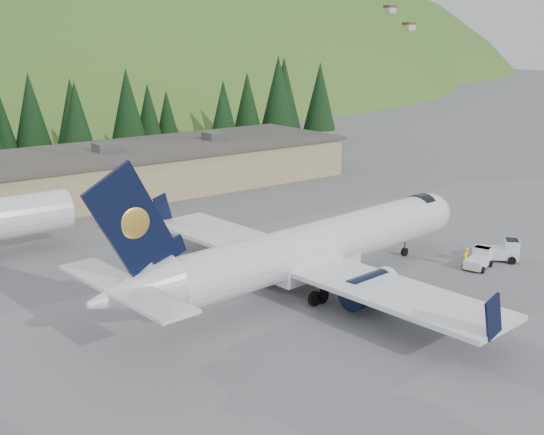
{
  "coord_description": "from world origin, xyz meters",
  "views": [
    {
      "loc": [
        -32.18,
        -36.31,
        18.35
      ],
      "look_at": [
        0.0,
        6.0,
        4.0
      ],
      "focal_mm": 45.0,
      "sensor_mm": 36.0,
      "label": 1
    }
  ],
  "objects_px": {
    "baggage_tug_a": "(479,259)",
    "terminal_building": "(66,178)",
    "baggage_tug_b": "(501,251)",
    "ramp_worker": "(465,258)",
    "airliner": "(311,249)"
  },
  "relations": [
    {
      "from": "terminal_building",
      "to": "ramp_worker",
      "type": "distance_m",
      "value": 45.55
    },
    {
      "from": "terminal_building",
      "to": "baggage_tug_b",
      "type": "bearing_deg",
      "value": -63.92
    },
    {
      "from": "baggage_tug_b",
      "to": "ramp_worker",
      "type": "distance_m",
      "value": 4.2
    },
    {
      "from": "airliner",
      "to": "baggage_tug_b",
      "type": "bearing_deg",
      "value": -20.4
    },
    {
      "from": "airliner",
      "to": "ramp_worker",
      "type": "distance_m",
      "value": 13.59
    },
    {
      "from": "baggage_tug_b",
      "to": "terminal_building",
      "type": "distance_m",
      "value": 47.62
    },
    {
      "from": "airliner",
      "to": "terminal_building",
      "type": "distance_m",
      "value": 38.3
    },
    {
      "from": "baggage_tug_a",
      "to": "baggage_tug_b",
      "type": "relative_size",
      "value": 0.85
    },
    {
      "from": "airliner",
      "to": "ramp_worker",
      "type": "xyz_separation_m",
      "value": [
        12.73,
        -4.24,
        -2.15
      ]
    },
    {
      "from": "ramp_worker",
      "to": "baggage_tug_b",
      "type": "bearing_deg",
      "value": 163.53
    },
    {
      "from": "baggage_tug_a",
      "to": "terminal_building",
      "type": "relative_size",
      "value": 0.04
    },
    {
      "from": "airliner",
      "to": "baggage_tug_a",
      "type": "height_order",
      "value": "airliner"
    },
    {
      "from": "baggage_tug_b",
      "to": "terminal_building",
      "type": "height_order",
      "value": "terminal_building"
    },
    {
      "from": "airliner",
      "to": "ramp_worker",
      "type": "bearing_deg",
      "value": -23.44
    },
    {
      "from": "terminal_building",
      "to": "baggage_tug_a",
      "type": "bearing_deg",
      "value": -67.2
    }
  ]
}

